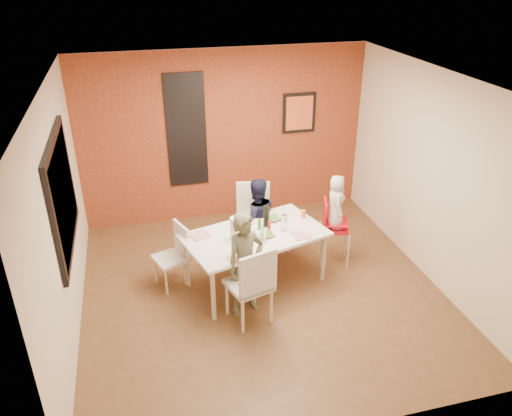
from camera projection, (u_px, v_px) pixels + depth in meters
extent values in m
plane|color=brown|center=(262.00, 290.00, 6.49)|extent=(4.50, 4.50, 0.00)
cube|color=silver|center=(263.00, 81.00, 5.26)|extent=(4.50, 4.50, 0.02)
cube|color=beige|center=(225.00, 136.00, 7.81)|extent=(4.50, 0.02, 2.70)
cube|color=beige|center=(337.00, 316.00, 3.93)|extent=(4.50, 0.02, 2.70)
cube|color=beige|center=(61.00, 219.00, 5.37)|extent=(0.02, 4.50, 2.70)
cube|color=beige|center=(432.00, 177.00, 6.37)|extent=(0.02, 4.50, 2.70)
cube|color=maroon|center=(225.00, 137.00, 7.80)|extent=(4.50, 0.02, 2.70)
cube|color=black|center=(62.00, 194.00, 5.46)|extent=(0.05, 1.70, 1.30)
cube|color=black|center=(64.00, 194.00, 5.46)|extent=(0.02, 1.55, 1.15)
cube|color=silver|center=(186.00, 131.00, 7.58)|extent=(0.55, 0.03, 1.70)
cube|color=black|center=(186.00, 131.00, 7.58)|extent=(0.60, 0.03, 1.76)
cube|color=black|center=(299.00, 113.00, 7.91)|extent=(0.54, 0.03, 0.64)
cube|color=orange|center=(299.00, 113.00, 7.90)|extent=(0.44, 0.01, 0.54)
cube|color=white|center=(255.00, 235.00, 6.33)|extent=(1.96, 1.42, 0.04)
cylinder|color=#C0AA8E|center=(213.00, 295.00, 5.82)|extent=(0.06, 0.06, 0.69)
cylinder|color=#C0AA8E|center=(185.00, 262.00, 6.45)|extent=(0.06, 0.06, 0.69)
cylinder|color=#C0AA8E|center=(323.00, 258.00, 6.54)|extent=(0.06, 0.06, 0.69)
cylinder|color=#C0AA8E|center=(289.00, 231.00, 7.17)|extent=(0.06, 0.06, 0.69)
cube|color=silver|center=(249.00, 285.00, 5.78)|extent=(0.58, 0.58, 0.05)
cube|color=silver|center=(258.00, 275.00, 5.50)|extent=(0.46, 0.17, 0.53)
cylinder|color=beige|center=(255.00, 289.00, 6.13)|extent=(0.04, 0.04, 0.46)
cylinder|color=beige|center=(271.00, 305.00, 5.83)|extent=(0.04, 0.04, 0.46)
cylinder|color=beige|center=(227.00, 298.00, 5.95)|extent=(0.04, 0.04, 0.46)
cylinder|color=beige|center=(243.00, 316.00, 5.66)|extent=(0.04, 0.04, 0.46)
cube|color=silver|center=(253.00, 223.00, 7.10)|extent=(0.57, 0.57, 0.05)
cube|color=silver|center=(253.00, 199.00, 7.17)|extent=(0.47, 0.15, 0.54)
cylinder|color=beige|center=(240.00, 245.00, 7.03)|extent=(0.04, 0.04, 0.47)
cylinder|color=beige|center=(240.00, 232.00, 7.38)|extent=(0.04, 0.04, 0.47)
cylinder|color=beige|center=(267.00, 245.00, 7.04)|extent=(0.04, 0.04, 0.47)
cylinder|color=beige|center=(266.00, 231.00, 7.39)|extent=(0.04, 0.04, 0.47)
cube|color=white|center=(171.00, 259.00, 6.42)|extent=(0.50, 0.50, 0.04)
cube|color=white|center=(182.00, 240.00, 6.41)|extent=(0.17, 0.38, 0.44)
cylinder|color=beige|center=(155.00, 270.00, 6.55)|extent=(0.03, 0.03, 0.38)
cylinder|color=beige|center=(177.00, 263.00, 6.71)|extent=(0.03, 0.03, 0.38)
cylinder|color=beige|center=(166.00, 282.00, 6.32)|extent=(0.03, 0.03, 0.38)
cylinder|color=beige|center=(189.00, 274.00, 6.48)|extent=(0.03, 0.03, 0.38)
cube|color=red|center=(335.00, 228.00, 6.88)|extent=(0.41, 0.41, 0.05)
cube|color=red|center=(325.00, 213.00, 6.79)|extent=(0.13, 0.32, 0.39)
cube|color=red|center=(336.00, 222.00, 6.84)|extent=(0.41, 0.41, 0.02)
cylinder|color=#BFAD8E|center=(348.00, 252.00, 6.83)|extent=(0.03, 0.03, 0.51)
cylinder|color=#BFAD8E|center=(321.00, 251.00, 6.85)|extent=(0.03, 0.03, 0.51)
cylinder|color=#BFAD8E|center=(346.00, 239.00, 7.16)|extent=(0.03, 0.03, 0.51)
cylinder|color=#BFAD8E|center=(320.00, 238.00, 7.18)|extent=(0.03, 0.03, 0.51)
imported|color=brown|center=(245.00, 264.00, 5.84)|extent=(0.55, 0.45, 1.32)
imported|color=black|center=(256.00, 220.00, 6.90)|extent=(0.62, 0.49, 1.23)
imported|color=beige|center=(336.00, 202.00, 6.69)|extent=(0.31, 0.41, 0.75)
cube|color=white|center=(237.00, 258.00, 5.80)|extent=(0.25, 0.25, 0.01)
cube|color=white|center=(244.00, 222.00, 6.58)|extent=(0.29, 0.29, 0.01)
cube|color=silver|center=(302.00, 235.00, 6.27)|extent=(0.22, 0.22, 0.01)
cube|color=silver|center=(199.00, 235.00, 6.28)|extent=(0.30, 0.30, 0.01)
imported|color=silver|center=(267.00, 234.00, 6.27)|extent=(0.24, 0.24, 0.05)
imported|color=silver|center=(274.00, 218.00, 6.65)|extent=(0.30, 0.30, 0.06)
cylinder|color=black|center=(266.00, 216.00, 6.43)|extent=(0.08, 0.08, 0.30)
cylinder|color=white|center=(263.00, 234.00, 6.11)|extent=(0.07, 0.07, 0.19)
cylinder|color=white|center=(284.00, 223.00, 6.35)|extent=(0.08, 0.08, 0.22)
cylinder|color=silver|center=(235.00, 229.00, 6.13)|extent=(0.13, 0.13, 0.30)
cylinder|color=red|center=(269.00, 227.00, 6.34)|extent=(0.04, 0.04, 0.15)
cylinder|color=#3B7A28|center=(259.00, 225.00, 6.38)|extent=(0.04, 0.04, 0.15)
cylinder|color=brown|center=(259.00, 224.00, 6.39)|extent=(0.04, 0.04, 0.15)
cylinder|color=orange|center=(303.00, 214.00, 6.68)|extent=(0.07, 0.07, 0.11)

